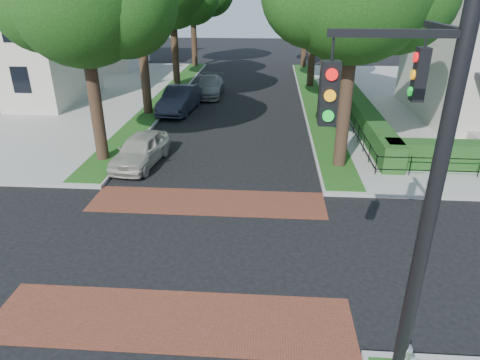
% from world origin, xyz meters
% --- Properties ---
extents(ground, '(120.00, 120.00, 0.00)m').
position_xyz_m(ground, '(0.00, 0.00, 0.00)').
color(ground, black).
rests_on(ground, ground).
extents(crosswalk_far, '(9.00, 2.20, 0.01)m').
position_xyz_m(crosswalk_far, '(0.00, 3.20, 0.01)').
color(crosswalk_far, brown).
rests_on(crosswalk_far, ground).
extents(crosswalk_near, '(9.00, 2.20, 0.01)m').
position_xyz_m(crosswalk_near, '(0.00, -3.20, 0.01)').
color(crosswalk_near, brown).
rests_on(crosswalk_near, ground).
extents(grass_strip_ne, '(1.60, 29.80, 0.02)m').
position_xyz_m(grass_strip_ne, '(5.40, 19.10, 0.16)').
color(grass_strip_ne, '#1D4E16').
rests_on(grass_strip_ne, sidewalk_ne).
extents(grass_strip_nw, '(1.60, 29.80, 0.02)m').
position_xyz_m(grass_strip_nw, '(-5.40, 19.10, 0.16)').
color(grass_strip_nw, '#1D4E16').
rests_on(grass_strip_nw, sidewalk_nw).
extents(hedge_main_road, '(1.00, 18.00, 1.20)m').
position_xyz_m(hedge_main_road, '(7.70, 15.00, 0.75)').
color(hedge_main_road, '#173B14').
rests_on(hedge_main_road, sidewalk_ne).
extents(fence_main_road, '(0.06, 18.00, 0.90)m').
position_xyz_m(fence_main_road, '(6.90, 15.00, 0.60)').
color(fence_main_road, black).
rests_on(fence_main_road, sidewalk_ne).
extents(house_left_near, '(10.00, 9.00, 10.14)m').
position_xyz_m(house_left_near, '(-15.49, 17.99, 5.04)').
color(house_left_near, beige).
rests_on(house_left_near, sidewalk_nw).
extents(house_left_far, '(10.00, 9.00, 10.14)m').
position_xyz_m(house_left_far, '(-15.49, 31.99, 5.04)').
color(house_left_far, beige).
rests_on(house_left_far, sidewalk_nw).
extents(traffic_signal, '(2.17, 2.00, 8.00)m').
position_xyz_m(traffic_signal, '(4.89, -4.41, 4.71)').
color(traffic_signal, black).
rests_on(traffic_signal, sidewalk_se).
extents(parked_car_front, '(2.18, 4.38, 1.43)m').
position_xyz_m(parked_car_front, '(-3.60, 6.77, 0.72)').
color(parked_car_front, '#B6B3A4').
rests_on(parked_car_front, ground).
extents(parked_car_middle, '(2.25, 5.17, 1.65)m').
position_xyz_m(parked_car_middle, '(-3.60, 15.91, 0.83)').
color(parked_car_middle, '#1E202D').
rests_on(parked_car_middle, ground).
extents(parked_car_rear, '(2.03, 4.89, 1.41)m').
position_xyz_m(parked_car_rear, '(-2.30, 20.55, 0.71)').
color(parked_car_rear, slate).
rests_on(parked_car_rear, ground).
extents(fire_hydrant, '(0.46, 0.46, 0.87)m').
position_xyz_m(fire_hydrant, '(5.20, -4.61, 0.57)').
color(fire_hydrant, '#A3A4A6').
rests_on(fire_hydrant, sidewalk_se).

